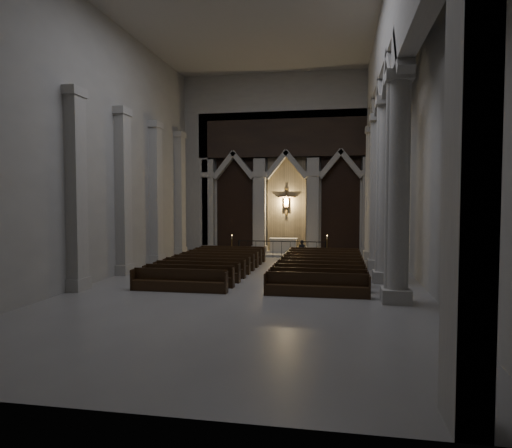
# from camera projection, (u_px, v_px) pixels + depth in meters

# --- Properties ---
(room) EXTENTS (24.00, 24.10, 12.00)m
(room) POSITION_uv_depth(u_px,v_px,m) (255.00, 105.00, 19.11)
(room) COLOR gray
(room) RESTS_ON ground
(sanctuary_wall) EXTENTS (14.00, 0.77, 12.00)m
(sanctuary_wall) POSITION_uv_depth(u_px,v_px,m) (286.00, 155.00, 30.49)
(sanctuary_wall) COLOR #AAA79E
(sanctuary_wall) RESTS_ON ground
(right_arcade) EXTENTS (1.00, 24.00, 12.00)m
(right_arcade) POSITION_uv_depth(u_px,v_px,m) (388.00, 101.00, 19.42)
(right_arcade) COLOR #AAA79E
(right_arcade) RESTS_ON ground
(left_pilasters) EXTENTS (0.60, 13.00, 8.03)m
(left_pilasters) POSITION_uv_depth(u_px,v_px,m) (141.00, 194.00, 23.94)
(left_pilasters) COLOR #AAA79E
(left_pilasters) RESTS_ON ground
(sanctuary_step) EXTENTS (8.50, 2.60, 0.15)m
(sanctuary_step) POSITION_uv_depth(u_px,v_px,m) (284.00, 254.00, 29.92)
(sanctuary_step) COLOR #AAA79E
(sanctuary_step) RESTS_ON ground
(altar) EXTENTS (1.85, 0.74, 0.94)m
(altar) POSITION_uv_depth(u_px,v_px,m) (283.00, 245.00, 30.20)
(altar) COLOR beige
(altar) RESTS_ON sanctuary_step
(altar_rail) EXTENTS (5.54, 0.09, 1.09)m
(altar_rail) POSITION_uv_depth(u_px,v_px,m) (282.00, 246.00, 28.46)
(altar_rail) COLOR black
(altar_rail) RESTS_ON ground
(candle_stand_left) EXTENTS (0.24, 0.24, 1.40)m
(candle_stand_left) POSITION_uv_depth(u_px,v_px,m) (232.00, 251.00, 28.95)
(candle_stand_left) COLOR olive
(candle_stand_left) RESTS_ON ground
(candle_stand_right) EXTENTS (0.24, 0.24, 1.42)m
(candle_stand_right) POSITION_uv_depth(u_px,v_px,m) (327.00, 252.00, 28.50)
(candle_stand_right) COLOR olive
(candle_stand_right) RESTS_ON ground
(pews) EXTENTS (9.33, 9.58, 0.88)m
(pews) POSITION_uv_depth(u_px,v_px,m) (265.00, 269.00, 22.03)
(pews) COLOR black
(pews) RESTS_ON ground
(worshipper) EXTENTS (0.50, 0.36, 1.26)m
(worshipper) POSITION_uv_depth(u_px,v_px,m) (302.00, 251.00, 26.78)
(worshipper) COLOR black
(worshipper) RESTS_ON ground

